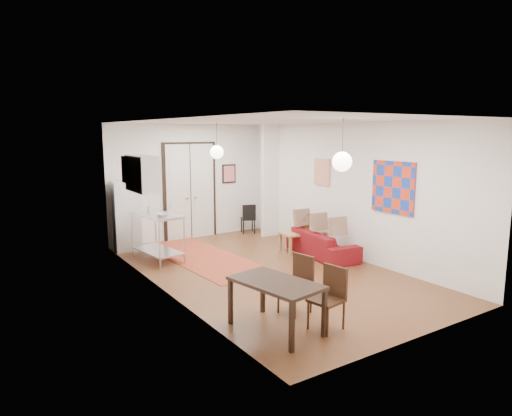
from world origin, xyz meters
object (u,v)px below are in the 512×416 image
sofa (322,243)px  dining_table (276,287)px  dining_chair_near (291,279)px  coffee_table (302,234)px  fridge (127,216)px  black_side_chair (247,216)px  dining_chair_far (322,293)px  kitchen_counter (157,229)px

sofa → dining_table: dining_table is taller
dining_chair_near → sofa: bearing=120.8°
coffee_table → fridge: size_ratio=0.65×
fridge → black_side_chair: bearing=9.3°
dining_chair_near → coffee_table: bearing=128.9°
sofa → dining_chair_near: bearing=138.6°
coffee_table → black_side_chair: (-0.06, 2.31, 0.08)m
dining_chair_far → dining_table: bearing=-123.6°
sofa → coffee_table: (-0.07, 0.62, 0.10)m
fridge → dining_chair_near: fridge is taller
dining_chair_far → black_side_chair: dining_chair_far is taller
fridge → dining_chair_near: bearing=-71.4°
sofa → black_side_chair: (-0.13, 2.94, 0.18)m
dining_table → dining_chair_near: 0.75m
kitchen_counter → fridge: (-0.28, 1.17, 0.14)m
kitchen_counter → black_side_chair: bearing=15.0°
sofa → black_side_chair: size_ratio=2.41×
sofa → dining_chair_far: size_ratio=2.20×
sofa → coffee_table: 0.64m
black_side_chair → dining_table: bearing=82.5°
coffee_table → black_side_chair: black_side_chair is taller
fridge → dining_chair_near: (0.93, -4.99, -0.30)m
dining_chair_far → black_side_chair: (2.36, 5.77, -0.04)m
coffee_table → black_side_chair: bearing=91.5°
coffee_table → fridge: fridge is taller
dining_chair_far → kitchen_counter: bearing=178.4°
dining_table → dining_chair_near: (0.60, 0.44, -0.12)m
dining_chair_far → fridge: bearing=179.5°
sofa → dining_chair_far: dining_chair_far is taller
kitchen_counter → dining_chair_near: size_ratio=1.57×
dining_table → dining_chair_far: 0.67m
kitchen_counter → dining_chair_far: bearing=-89.3°
sofa → dining_chair_near: size_ratio=2.20×
fridge → dining_chair_near: 5.09m
coffee_table → black_side_chair: 2.31m
coffee_table → dining_table: bearing=-133.4°
kitchen_counter → dining_chair_near: kitchen_counter is taller
sofa → coffee_table: bearing=14.2°
dining_table → black_side_chair: size_ratio=1.73×
fridge → dining_table: bearing=-78.5°
fridge → coffee_table: bearing=-25.8°
dining_table → sofa: bearing=39.7°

